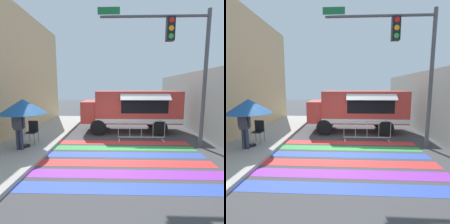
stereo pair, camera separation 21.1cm
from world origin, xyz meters
The scene contains 10 objects.
ground_plane centered at (0.00, 0.00, 0.00)m, with size 60.00×60.00×0.00m, color #424244.
sidewalk_left centered at (-5.04, 0.00, 0.07)m, with size 4.40×16.00×0.14m.
concrete_wall_right centered at (4.49, 3.00, 1.76)m, with size 0.20×16.00×3.52m.
crosswalk_painted centered at (0.00, -0.74, 0.00)m, with size 6.40×4.36×0.01m.
food_truck centered at (0.62, 3.41, 1.42)m, with size 5.53×2.57×2.39m.
traffic_signal_pole centered at (2.60, 0.65, 3.98)m, with size 4.54×0.29×5.80m.
patio_umbrella centered at (-3.97, 0.09, 1.83)m, with size 1.83×1.83×2.00m.
folding_chair centered at (-3.89, 0.59, 0.74)m, with size 0.43×0.43×0.99m.
vendor_person centered at (-4.01, -0.25, 1.14)m, with size 0.53×0.23×1.74m.
barricade_front centered at (1.06, 1.50, 0.50)m, with size 2.28×0.44×1.01m.
Camera 1 is at (-0.13, -6.86, 2.61)m, focal length 28.00 mm.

